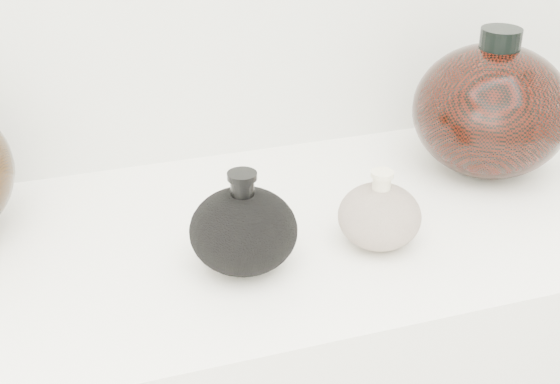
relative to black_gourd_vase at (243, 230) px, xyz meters
name	(u,v)px	position (x,y,z in m)	size (l,w,h in m)	color
black_gourd_vase	(243,230)	(0.00, 0.00, 0.00)	(0.17, 0.17, 0.13)	black
cream_gourd_vase	(379,216)	(0.18, 0.00, -0.01)	(0.11, 0.11, 0.11)	beige
right_round_pot	(491,110)	(0.43, 0.14, 0.05)	(0.28, 0.28, 0.23)	black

